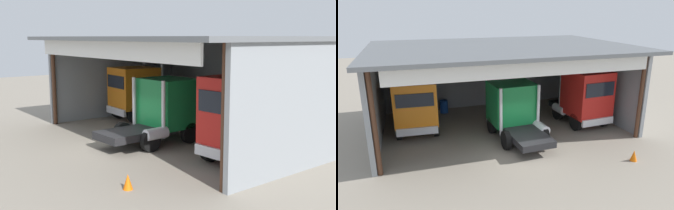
% 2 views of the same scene
% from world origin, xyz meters
% --- Properties ---
extents(ground_plane, '(80.00, 80.00, 0.00)m').
position_xyz_m(ground_plane, '(0.00, 0.00, 0.00)').
color(ground_plane, gray).
rests_on(ground_plane, ground).
extents(workshop_shed, '(15.57, 10.78, 5.33)m').
position_xyz_m(workshop_shed, '(0.00, 5.52, 3.75)').
color(workshop_shed, gray).
rests_on(workshop_shed, ground).
extents(truck_orange_center_bay, '(2.68, 4.76, 3.61)m').
position_xyz_m(truck_orange_center_bay, '(-5.29, 4.90, 1.83)').
color(truck_orange_center_bay, orange).
rests_on(truck_orange_center_bay, ground).
extents(truck_green_center_left_bay, '(2.92, 5.31, 3.28)m').
position_xyz_m(truck_green_center_left_bay, '(0.33, 2.75, 1.69)').
color(truck_green_center_left_bay, '#197F3D').
rests_on(truck_green_center_left_bay, ground).
extents(truck_red_right_bay, '(2.79, 4.82, 3.71)m').
position_xyz_m(truck_red_right_bay, '(5.32, 3.09, 1.97)').
color(truck_red_right_bay, red).
rests_on(truck_red_right_bay, ground).
extents(oil_drum, '(0.58, 0.58, 0.94)m').
position_xyz_m(oil_drum, '(-3.21, 8.45, 0.47)').
color(oil_drum, '#194CB2').
rests_on(oil_drum, ground).
extents(tool_cart, '(0.90, 0.60, 1.00)m').
position_xyz_m(tool_cart, '(2.79, 8.63, 0.50)').
color(tool_cart, black).
rests_on(tool_cart, ground).
extents(traffic_cone, '(0.36, 0.36, 0.56)m').
position_xyz_m(traffic_cone, '(5.04, -2.34, 0.28)').
color(traffic_cone, orange).
rests_on(traffic_cone, ground).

